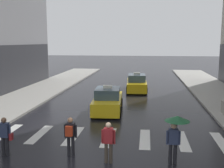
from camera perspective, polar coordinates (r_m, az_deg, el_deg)
The scene contains 8 objects.
ground_plane at distance 11.07m, azimuth -2.95°, elevation -16.38°, with size 160.00×160.00×0.00m, color black.
crosswalk_markings at distance 13.81m, azimuth -0.70°, elevation -11.09°, with size 11.30×2.80×0.01m.
taxi_lead at distance 18.50m, azimuth -0.88°, elevation -3.56°, with size 2.13×4.63×1.80m.
taxi_second at distance 26.10m, azimuth 5.19°, elevation 0.08°, with size 2.09×4.62×1.80m.
pedestrian_with_umbrella at distance 10.77m, azimuth 13.24°, elevation -8.70°, with size 0.96×0.96×1.94m.
pedestrian_with_backpack at distance 11.51m, azimuth -8.74°, elevation -10.26°, with size 0.55×0.43×1.65m.
pedestrian_with_handbag at distance 12.24m, azimuth -21.54°, elevation -9.79°, with size 0.60×0.24×1.65m.
pedestrian_plain_coat at distance 10.78m, azimuth -0.75°, elevation -11.67°, with size 0.55×0.24×1.65m.
Camera 1 is at (1.81, -9.84, 4.74)m, focal length 43.56 mm.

